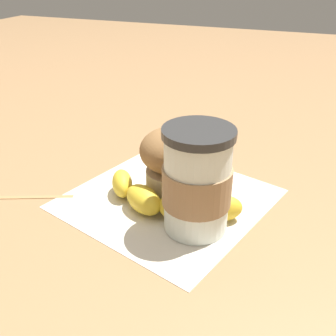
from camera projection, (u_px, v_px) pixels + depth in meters
name	position (u px, v px, depth m)	size (l,w,h in m)	color
ground_plane	(168.00, 199.00, 0.57)	(3.00, 3.00, 0.00)	#936D47
paper_napkin	(168.00, 198.00, 0.57)	(0.26, 0.26, 0.00)	beige
coffee_cup	(197.00, 182.00, 0.48)	(0.09, 0.09, 0.14)	silver
muffin	(173.00, 161.00, 0.55)	(0.09, 0.09, 0.10)	beige
banana	(165.00, 200.00, 0.53)	(0.21, 0.09, 0.04)	gold
wooden_stirrer	(35.00, 197.00, 0.57)	(0.11, 0.01, 0.00)	#9E7547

